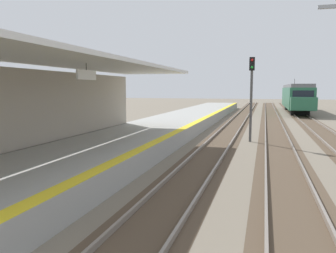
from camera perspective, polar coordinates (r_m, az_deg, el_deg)
name	(u,v)px	position (r m, az deg, el deg)	size (l,w,h in m)	color
station_platform	(139,138)	(19.69, -4.96, -1.95)	(5.00, 80.00, 0.91)	#999993
station_building_with_canopy	(5,107)	(13.19, -25.74, 2.97)	(4.85, 24.00, 4.43)	#4C4C4C
track_pair_nearest_platform	(223,138)	(22.58, 9.25, -1.96)	(2.34, 120.00, 0.16)	#4C3D2D
track_pair_middle	(277,140)	(22.45, 17.90, -2.24)	(2.34, 120.00, 0.16)	#4C3D2D
track_pair_far_side	(336,143)	(22.83, 26.47, -2.46)	(2.34, 120.00, 0.16)	#4C3D2D
approaching_train	(296,97)	(50.79, 20.77, 4.71)	(2.93, 19.60, 4.76)	#286647
rail_signal_post	(251,90)	(21.55, 13.84, 5.93)	(0.32, 0.34, 5.20)	#4C4C4C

